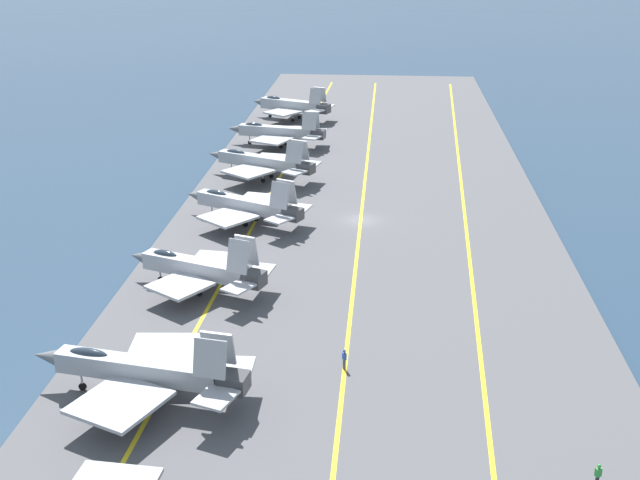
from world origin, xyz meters
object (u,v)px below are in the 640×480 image
at_px(parked_jet_fourth, 245,205).
at_px(parked_jet_fifth, 262,162).
at_px(parked_jet_second, 143,370).
at_px(crew_blue_vest, 344,358).
at_px(parked_jet_third, 198,268).
at_px(parked_jet_seventh, 292,105).
at_px(parked_jet_sixth, 278,132).
at_px(crew_green_vest, 598,474).

relative_size(parked_jet_fourth, parked_jet_fifth, 0.96).
distance_m(parked_jet_second, crew_blue_vest, 15.82).
height_order(parked_jet_fourth, parked_jet_fifth, parked_jet_fifth).
relative_size(parked_jet_second, parked_jet_third, 1.14).
bearing_deg(parked_jet_seventh, parked_jet_fourth, -179.10).
bearing_deg(parked_jet_fourth, parked_jet_sixth, 1.37).
bearing_deg(parked_jet_sixth, parked_jet_fourth, -178.63).
height_order(parked_jet_seventh, crew_blue_vest, parked_jet_seventh).
distance_m(parked_jet_fourth, parked_jet_fifth, 17.61).
distance_m(parked_jet_fourth, crew_green_vest, 55.31).
bearing_deg(crew_green_vest, parked_jet_second, 76.63).
relative_size(parked_jet_sixth, crew_blue_vest, 9.21).
height_order(parked_jet_sixth, parked_jet_seventh, parked_jet_seventh).
bearing_deg(crew_blue_vest, parked_jet_fifth, 15.85).
height_order(parked_jet_third, parked_jet_seventh, parked_jet_third).
relative_size(parked_jet_second, parked_jet_seventh, 1.10).
distance_m(parked_jet_third, parked_jet_fourth, 19.24).
bearing_deg(crew_blue_vest, parked_jet_second, 111.08).
xyz_separation_m(parked_jet_third, crew_green_vest, (-26.92, -31.76, -1.42)).
relative_size(parked_jet_second, crew_green_vest, 10.12).
bearing_deg(parked_jet_third, parked_jet_seventh, -0.31).
xyz_separation_m(crew_blue_vest, crew_green_vest, (-13.15, -16.80, -0.03)).
xyz_separation_m(parked_jet_third, parked_jet_fourth, (19.20, -1.26, -0.07)).
relative_size(parked_jet_fourth, parked_jet_seventh, 1.03).
relative_size(parked_jet_seventh, crew_green_vest, 9.18).
bearing_deg(parked_jet_seventh, crew_blue_vest, -170.59).
relative_size(parked_jet_fifth, crew_blue_vest, 9.54).
distance_m(parked_jet_second, parked_jet_seventh, 93.58).
bearing_deg(crew_green_vest, parked_jet_sixth, 20.91).
height_order(parked_jet_fifth, crew_green_vest, parked_jet_fifth).
bearing_deg(parked_jet_second, crew_green_vest, -103.37).
height_order(parked_jet_fifth, crew_blue_vest, parked_jet_fifth).
xyz_separation_m(parked_jet_third, parked_jet_sixth, (55.20, -0.40, 0.01)).
xyz_separation_m(parked_jet_third, parked_jet_seventh, (74.15, -0.40, 0.30)).
bearing_deg(parked_jet_fifth, parked_jet_seventh, 0.32).
height_order(parked_jet_fifth, parked_jet_seventh, parked_jet_seventh).
height_order(parked_jet_second, parked_jet_third, parked_jet_third).
xyz_separation_m(parked_jet_third, crew_blue_vest, (-13.77, -14.97, -1.39)).
distance_m(parked_jet_fifth, parked_jet_seventh, 37.35).
bearing_deg(parked_jet_sixth, parked_jet_fifth, -179.36).
xyz_separation_m(parked_jet_second, crew_green_vest, (-7.48, -31.49, -1.58)).
distance_m(parked_jet_fourth, parked_jet_seventh, 54.96).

